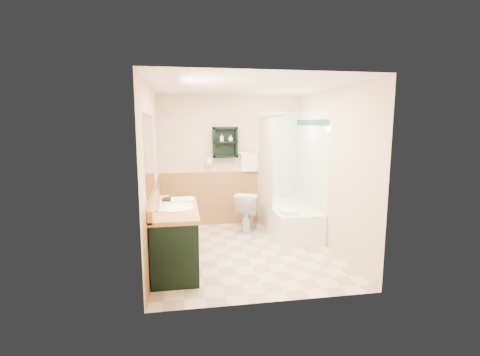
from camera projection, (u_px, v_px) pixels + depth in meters
name	position (u px, v px, depth m)	size (l,w,h in m)	color
floor	(244.00, 252.00, 5.17)	(3.00, 3.00, 0.00)	beige
back_wall	(230.00, 161.00, 6.46)	(2.60, 0.04, 2.40)	beige
left_wall	(150.00, 174.00, 4.76)	(0.04, 3.00, 2.40)	beige
right_wall	(331.00, 170.00, 5.20)	(0.04, 3.00, 2.40)	beige
ceiling	(245.00, 84.00, 4.79)	(2.60, 3.00, 0.04)	white
wainscot_left	(155.00, 223.00, 4.88)	(2.98, 2.98, 1.00)	#AC7D45
wainscot_back	(230.00, 198.00, 6.54)	(2.58, 2.58, 1.00)	#AC7D45
mirror_frame	(150.00, 156.00, 4.19)	(1.30, 1.30, 1.00)	brown
mirror_glass	(150.00, 156.00, 4.19)	(1.20, 1.20, 0.90)	white
tile_right	(310.00, 173.00, 5.95)	(1.50, 1.50, 2.10)	white
tile_back	(283.00, 168.00, 6.61)	(0.95, 0.95, 2.10)	white
tile_accent	(311.00, 123.00, 5.81)	(1.50, 1.50, 0.10)	#144833
wall_shelf	(225.00, 142.00, 6.28)	(0.45, 0.15, 0.55)	black
hair_dryer	(209.00, 162.00, 6.31)	(0.10, 0.24, 0.18)	white
towel_bar	(249.00, 153.00, 6.43)	(0.40, 0.06, 0.40)	white
curtain_rod	(268.00, 116.00, 5.67)	(0.03, 0.03, 1.60)	silver
shower_curtain	(265.00, 167.00, 5.98)	(1.05, 1.05, 1.70)	beige
vanity	(175.00, 239.00, 4.51)	(0.59, 1.28, 0.81)	black
bathtub	(289.00, 219.00, 6.02)	(0.73, 1.50, 0.49)	white
toilet	(248.00, 211.00, 6.16)	(0.40, 0.71, 0.70)	white
counter_towel	(182.00, 200.00, 4.84)	(0.31, 0.24, 0.04)	white
vanity_book	(163.00, 192.00, 4.94)	(0.15, 0.02, 0.21)	black
tub_towel	(289.00, 212.00, 5.41)	(0.25, 0.21, 0.07)	white
soap_bottle_a	(222.00, 140.00, 6.26)	(0.06, 0.14, 0.06)	white
soap_bottle_b	(231.00, 139.00, 6.28)	(0.09, 0.11, 0.09)	white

